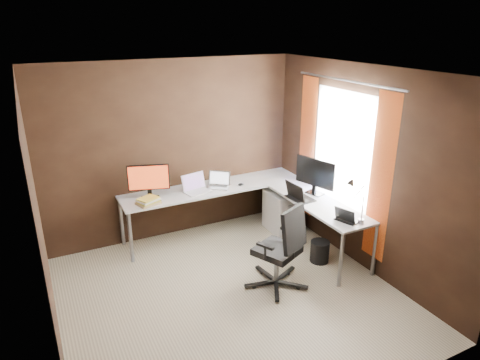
# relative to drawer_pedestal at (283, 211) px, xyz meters

# --- Properties ---
(room) EXTENTS (3.60, 3.60, 2.50)m
(room) POSITION_rel_drawer_pedestal_xyz_m (-1.09, -1.08, 0.98)
(room) COLOR #BFB594
(room) RESTS_ON ground
(desk) EXTENTS (2.65, 2.25, 0.73)m
(desk) POSITION_rel_drawer_pedestal_xyz_m (-0.59, -0.11, 0.38)
(desk) COLOR white
(desk) RESTS_ON ground
(drawer_pedestal) EXTENTS (0.42, 0.50, 0.60)m
(drawer_pedestal) POSITION_rel_drawer_pedestal_xyz_m (0.00, 0.00, 0.00)
(drawer_pedestal) COLOR white
(drawer_pedestal) RESTS_ON ground
(monitor_left) EXTENTS (0.53, 0.22, 0.47)m
(monitor_left) POSITION_rel_drawer_pedestal_xyz_m (-1.88, 0.35, 0.69)
(monitor_left) COLOR black
(monitor_left) RESTS_ON desk
(monitor_right) EXTENTS (0.23, 0.60, 0.50)m
(monitor_right) POSITION_rel_drawer_pedestal_xyz_m (0.16, -0.51, 0.72)
(monitor_right) COLOR black
(monitor_right) RESTS_ON desk
(laptop_white) EXTENTS (0.41, 0.33, 0.24)m
(laptop_white) POSITION_rel_drawer_pedestal_xyz_m (-1.24, 0.31, 0.48)
(laptop_white) COLOR white
(laptop_white) RESTS_ON desk
(laptop_silver) EXTENTS (0.38, 0.37, 0.21)m
(laptop_silver) POSITION_rel_drawer_pedestal_xyz_m (-0.89, 0.34, 0.48)
(laptop_silver) COLOR silver
(laptop_silver) RESTS_ON desk
(laptop_black_big) EXTENTS (0.28, 0.38, 0.24)m
(laptop_black_big) POSITION_rel_drawer_pedestal_xyz_m (-0.14, -0.57, 0.48)
(laptop_black_big) COLOR black
(laptop_black_big) RESTS_ON desk
(laptop_black_small) EXTENTS (0.26, 0.31, 0.18)m
(laptop_black_small) POSITION_rel_drawer_pedestal_xyz_m (-0.01, -1.38, 0.47)
(laptop_black_small) COLOR black
(laptop_black_small) RESTS_ON desk
(book_stack) EXTENTS (0.33, 0.30, 0.09)m
(book_stack) POSITION_rel_drawer_pedestal_xyz_m (-1.95, 0.17, 0.47)
(book_stack) COLOR tan
(book_stack) RESTS_ON desk
(mouse_left) EXTENTS (0.09, 0.07, 0.04)m
(mouse_left) POSITION_rel_drawer_pedestal_xyz_m (-1.82, 0.17, 0.45)
(mouse_left) COLOR black
(mouse_left) RESTS_ON desk
(mouse_corner) EXTENTS (0.10, 0.08, 0.03)m
(mouse_corner) POSITION_rel_drawer_pedestal_xyz_m (-0.59, 0.23, 0.45)
(mouse_corner) COLOR black
(mouse_corner) RESTS_ON desk
(desk_lamp) EXTENTS (0.18, 0.21, 0.53)m
(desk_lamp) POSITION_rel_drawer_pedestal_xyz_m (0.05, -1.44, 0.76)
(desk_lamp) COLOR slate
(desk_lamp) RESTS_ON desk
(office_chair) EXTENTS (0.60, 0.63, 1.04)m
(office_chair) POSITION_rel_drawer_pedestal_xyz_m (-0.82, -1.23, 0.00)
(office_chair) COLOR black
(office_chair) RESTS_ON ground
(wastebasket) EXTENTS (0.28, 0.28, 0.28)m
(wastebasket) POSITION_rel_drawer_pedestal_xyz_m (-0.06, -1.00, -0.16)
(wastebasket) COLOR black
(wastebasket) RESTS_ON ground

